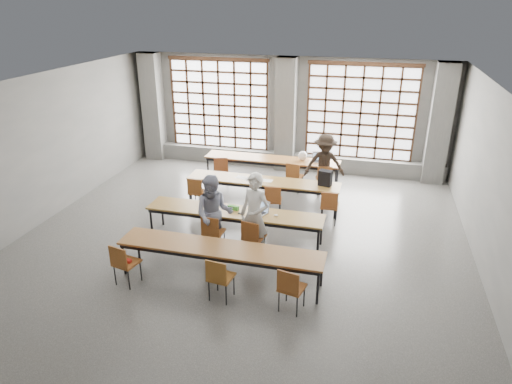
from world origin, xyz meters
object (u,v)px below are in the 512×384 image
at_px(chair_front_right, 253,235).
at_px(chair_near_right, 290,286).
at_px(chair_back_mid, 294,174).
at_px(student_back, 324,164).
at_px(chair_mid_left, 197,190).
at_px(desk_row_a, 272,161).
at_px(chair_near_left, 123,261).
at_px(phone, 241,214).
at_px(mouse, 276,215).
at_px(red_pouch, 126,260).
at_px(chair_front_left, 212,230).
at_px(desk_row_d, 220,250).
at_px(chair_mid_centre, 273,198).
at_px(backpack, 325,178).
at_px(student_male, 255,216).
at_px(chair_back_left, 221,168).
at_px(chair_mid_right, 329,204).
at_px(laptop_front, 261,209).
at_px(plastic_bag, 303,156).
at_px(laptop_back, 318,159).
at_px(chair_back_right, 324,177).
at_px(chair_near_mid, 219,275).
at_px(desk_row_c, 235,214).
at_px(desk_row_b, 263,183).
at_px(green_box, 233,207).

height_order(chair_front_right, chair_near_right, same).
height_order(chair_back_mid, student_back, student_back).
xyz_separation_m(chair_mid_left, chair_near_right, (3.12, -3.57, 0.00)).
relative_size(desk_row_a, chair_back_mid, 4.55).
xyz_separation_m(chair_near_left, phone, (1.69, 2.13, 0.20)).
height_order(mouse, phone, mouse).
bearing_deg(chair_near_left, red_pouch, 77.79).
bearing_deg(chair_front_left, student_back, 63.63).
bearing_deg(student_back, desk_row_d, -120.52).
distance_m(chair_mid_centre, backpack, 1.42).
bearing_deg(student_male, chair_back_left, 137.83).
distance_m(chair_mid_right, backpack, 0.81).
xyz_separation_m(desk_row_a, phone, (0.17, -3.83, 0.07)).
xyz_separation_m(chair_back_mid, laptop_front, (-0.22, -3.00, 0.25)).
xyz_separation_m(chair_mid_centre, plastic_bag, (0.33, 2.44, 0.34)).
bearing_deg(laptop_back, mouse, -96.06).
bearing_deg(chair_front_left, phone, 47.53).
relative_size(laptop_front, laptop_back, 1.27).
bearing_deg(mouse, chair_mid_right, 53.14).
relative_size(chair_mid_centre, chair_front_left, 1.00).
relative_size(chair_back_right, chair_near_mid, 1.00).
xyz_separation_m(chair_back_left, chair_near_mid, (1.76, -5.34, 0.00)).
relative_size(laptop_back, mouse, 3.67).
height_order(desk_row_c, mouse, mouse).
height_order(chair_mid_centre, backpack, backpack).
height_order(desk_row_b, chair_near_mid, chair_near_mid).
distance_m(chair_back_mid, chair_near_right, 5.41).
xyz_separation_m(chair_mid_left, phone, (1.61, -1.44, 0.20)).
height_order(desk_row_a, red_pouch, desk_row_a).
bearing_deg(chair_back_right, chair_mid_right, -79.00).
bearing_deg(red_pouch, chair_near_right, -1.39).
distance_m(chair_mid_left, chair_near_right, 4.74).
distance_m(green_box, phone, 0.29).
xyz_separation_m(chair_mid_left, plastic_bag, (2.34, 2.44, 0.34)).
height_order(desk_row_a, chair_mid_left, chair_mid_left).
relative_size(desk_row_b, chair_mid_left, 4.55).
xyz_separation_m(chair_near_right, plastic_bag, (-0.78, 6.01, 0.34)).
distance_m(chair_back_mid, chair_mid_centre, 1.78).
bearing_deg(chair_front_right, plastic_bag, 85.78).
bearing_deg(chair_near_mid, chair_near_right, 0.05).
xyz_separation_m(desk_row_b, desk_row_c, (-0.17, -1.97, 0.00)).
bearing_deg(red_pouch, student_back, 60.04).
bearing_deg(laptop_front, desk_row_a, 98.87).
bearing_deg(chair_mid_left, desk_row_d, -60.85).
bearing_deg(red_pouch, chair_mid_right, 45.24).
xyz_separation_m(chair_back_mid, chair_near_mid, (-0.40, -5.33, 0.00)).
relative_size(chair_mid_centre, plastic_bag, 3.08).
relative_size(green_box, red_pouch, 1.25).
bearing_deg(chair_front_left, mouse, 25.90).
bearing_deg(phone, red_pouch, -129.21).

